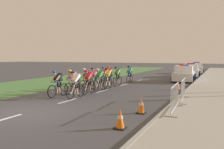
% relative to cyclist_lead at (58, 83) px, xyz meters
% --- Properties ---
extents(ground_plane, '(160.00, 160.00, 0.00)m').
position_rel_cyclist_lead_xyz_m(ground_plane, '(1.31, -3.87, -0.79)').
color(ground_plane, '#424247').
extents(sidewalk_slab, '(4.11, 60.00, 0.12)m').
position_rel_cyclist_lead_xyz_m(sidewalk_slab, '(8.48, 10.13, -0.73)').
color(sidewalk_slab, '#A3A099').
rests_on(sidewalk_slab, ground).
extents(kerb_edge, '(0.16, 60.00, 0.13)m').
position_rel_cyclist_lead_xyz_m(kerb_edge, '(6.51, 10.13, -0.72)').
color(kerb_edge, '#9E9E99').
rests_on(kerb_edge, ground).
extents(grass_verge, '(7.00, 60.00, 0.01)m').
position_rel_cyclist_lead_xyz_m(grass_verge, '(-5.75, 10.13, -0.78)').
color(grass_verge, '#4C7F42').
rests_on(grass_verge, ground).
extents(lane_markings_centre, '(0.14, 17.60, 0.01)m').
position_rel_cyclist_lead_xyz_m(lane_markings_centre, '(1.31, 3.09, -0.78)').
color(lane_markings_centre, white).
rests_on(lane_markings_centre, ground).
extents(cyclist_lead, '(0.44, 1.72, 1.56)m').
position_rel_cyclist_lead_xyz_m(cyclist_lead, '(0.00, 0.00, 0.00)').
color(cyclist_lead, black).
rests_on(cyclist_lead, ground).
extents(cyclist_second, '(0.43, 1.72, 1.56)m').
position_rel_cyclist_lead_xyz_m(cyclist_second, '(1.17, 0.07, 0.00)').
color(cyclist_second, black).
rests_on(cyclist_second, ground).
extents(cyclist_third, '(0.42, 1.72, 1.56)m').
position_rel_cyclist_lead_xyz_m(cyclist_third, '(0.07, 1.39, 0.00)').
color(cyclist_third, black).
rests_on(cyclist_third, ground).
extents(cyclist_fourth, '(0.42, 1.72, 1.56)m').
position_rel_cyclist_lead_xyz_m(cyclist_fourth, '(1.13, 1.58, 0.00)').
color(cyclist_fourth, black).
rests_on(cyclist_fourth, ground).
extents(cyclist_fifth, '(0.44, 1.72, 1.56)m').
position_rel_cyclist_lead_xyz_m(cyclist_fifth, '(0.08, 3.10, 0.00)').
color(cyclist_fifth, black).
rests_on(cyclist_fifth, ground).
extents(cyclist_sixth, '(0.44, 1.72, 1.56)m').
position_rel_cyclist_lead_xyz_m(cyclist_sixth, '(1.09, 3.15, 0.00)').
color(cyclist_sixth, black).
rests_on(cyclist_sixth, ground).
extents(cyclist_seventh, '(0.42, 1.72, 1.56)m').
position_rel_cyclist_lead_xyz_m(cyclist_seventh, '(0.13, 4.15, 0.00)').
color(cyclist_seventh, black).
rests_on(cyclist_seventh, ground).
extents(cyclist_eighth, '(0.45, 1.72, 1.56)m').
position_rel_cyclist_lead_xyz_m(cyclist_eighth, '(1.18, 4.25, 0.00)').
color(cyclist_eighth, black).
rests_on(cyclist_eighth, ground).
extents(cyclist_ninth, '(0.42, 1.72, 1.56)m').
position_rel_cyclist_lead_xyz_m(cyclist_ninth, '(0.03, 6.04, 0.00)').
color(cyclist_ninth, black).
rests_on(cyclist_ninth, ground).
extents(cyclist_tenth, '(0.42, 1.72, 1.56)m').
position_rel_cyclist_lead_xyz_m(cyclist_tenth, '(1.07, 6.23, 0.00)').
color(cyclist_tenth, black).
rests_on(cyclist_tenth, ground).
extents(cyclist_eleventh, '(0.42, 1.72, 1.56)m').
position_rel_cyclist_lead_xyz_m(cyclist_eleventh, '(0.00, 7.08, 0.00)').
color(cyclist_eleventh, black).
rests_on(cyclist_eleventh, ground).
extents(cyclist_twelfth, '(0.43, 1.72, 1.56)m').
position_rel_cyclist_lead_xyz_m(cyclist_twelfth, '(1.21, 8.66, 0.00)').
color(cyclist_twelfth, black).
rests_on(cyclist_twelfth, ground).
extents(police_car_nearest, '(2.18, 4.49, 1.59)m').
position_rel_cyclist_lead_xyz_m(police_car_nearest, '(5.38, 12.20, -0.11)').
color(police_car_nearest, white).
rests_on(police_car_nearest, ground).
extents(police_car_second, '(2.21, 4.50, 1.59)m').
position_rel_cyclist_lead_xyz_m(police_car_second, '(5.38, 17.72, -0.11)').
color(police_car_second, silver).
rests_on(police_car_second, ground).
extents(police_car_third, '(2.29, 4.54, 1.59)m').
position_rel_cyclist_lead_xyz_m(police_car_third, '(5.38, 24.19, -0.11)').
color(police_car_third, silver).
rests_on(police_car_third, ground).
extents(crowd_barrier_front, '(0.60, 2.32, 1.07)m').
position_rel_cyclist_lead_xyz_m(crowd_barrier_front, '(6.90, -1.47, -0.14)').
color(crowd_barrier_front, '#B7BABF').
rests_on(crowd_barrier_front, sidewalk_slab).
extents(crowd_barrier_middle, '(0.64, 2.32, 1.07)m').
position_rel_cyclist_lead_xyz_m(crowd_barrier_middle, '(6.87, 1.11, -0.14)').
color(crowd_barrier_middle, '#B7BABF').
rests_on(crowd_barrier_middle, sidewalk_slab).
extents(traffic_cone_near, '(0.36, 0.36, 0.64)m').
position_rel_cyclist_lead_xyz_m(traffic_cone_near, '(5.67, -4.25, -0.48)').
color(traffic_cone_near, black).
rests_on(traffic_cone_near, ground).
extents(traffic_cone_mid, '(0.36, 0.36, 0.64)m').
position_rel_cyclist_lead_xyz_m(traffic_cone_mid, '(5.65, -1.96, -0.48)').
color(traffic_cone_mid, black).
rests_on(traffic_cone_mid, ground).
extents(traffic_cone_far, '(0.36, 0.36, 0.64)m').
position_rel_cyclist_lead_xyz_m(traffic_cone_far, '(5.85, 5.76, -0.48)').
color(traffic_cone_far, black).
rests_on(traffic_cone_far, ground).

